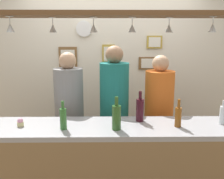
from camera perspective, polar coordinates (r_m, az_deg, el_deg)
back_wall at (r=3.71m, az=-0.21°, el=3.50°), size 4.40×0.06×2.60m
bar_counter at (r=2.37m, az=0.21°, el=-17.16°), size 2.70×0.55×1.03m
overhead_glass_rack at (r=2.28m, az=0.14°, el=16.71°), size 2.20×0.36×0.04m
hanging_wineglass_far_left at (r=2.36m, az=-22.11°, el=12.98°), size 0.07×0.07×0.13m
hanging_wineglass_left at (r=2.39m, az=-13.28°, el=13.50°), size 0.07×0.07×0.13m
hanging_wineglass_center_left at (r=2.28m, az=-4.21°, el=13.86°), size 0.07×0.07×0.13m
hanging_wineglass_center at (r=2.29m, az=4.59°, el=13.85°), size 0.07×0.07×0.13m
hanging_wineglass_center_right at (r=2.41m, az=12.81°, el=13.51°), size 0.07×0.07×0.13m
hanging_wineglass_right at (r=2.41m, az=21.88°, el=12.96°), size 0.07×0.07×0.13m
person_left_grey_shirt at (r=3.02m, az=-9.67°, el=-4.28°), size 0.34×0.34×1.67m
person_middle_teal_shirt at (r=2.98m, az=0.52°, el=-3.44°), size 0.34×0.34×1.75m
person_right_orange_shirt at (r=3.05m, az=10.57°, el=-4.61°), size 0.34×0.34×1.64m
bottle_wine_dark_red at (r=2.47m, az=6.35°, el=-4.51°), size 0.08×0.08×0.30m
bottle_beer_amber_tall at (r=2.39m, az=14.80°, el=-5.88°), size 0.06×0.06×0.26m
bottle_beer_green_import at (r=2.29m, az=-11.02°, el=-6.41°), size 0.06×0.06×0.26m
bottle_champagne_green at (r=2.24m, az=1.02°, el=-6.20°), size 0.08×0.08×0.30m
bottle_soda_clear at (r=2.61m, az=23.89°, el=-5.22°), size 0.06×0.06×0.23m
cupcake at (r=2.49m, az=-20.09°, el=-7.04°), size 0.06×0.06×0.08m
picture_frame_upper_small at (r=3.69m, az=9.62°, el=10.57°), size 0.22×0.02×0.18m
picture_frame_lower_pair at (r=3.70m, az=8.40°, el=5.92°), size 0.30×0.02×0.18m
picture_frame_crest at (r=3.64m, az=-0.79°, el=8.13°), size 0.18×0.02×0.26m
picture_frame_caricature at (r=3.69m, az=-9.96°, el=6.87°), size 0.26×0.02×0.34m
wall_clock at (r=3.64m, az=-6.39°, el=13.57°), size 0.22×0.03×0.22m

